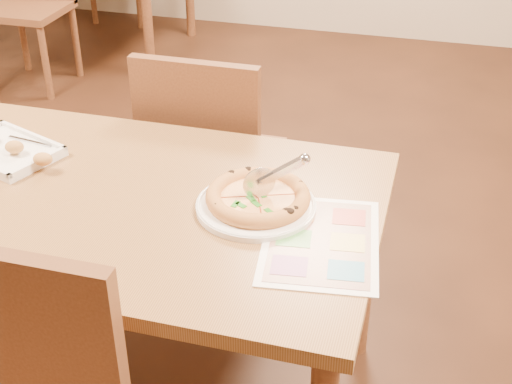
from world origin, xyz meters
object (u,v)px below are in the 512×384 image
(pizza, at_px, (258,197))
(appetizer_tray, at_px, (8,151))
(chair_far, at_px, (207,145))
(menu, at_px, (321,241))
(plate, at_px, (256,206))
(dining_table, at_px, (132,224))
(pizza_cutter, at_px, (274,175))

(pizza, height_order, appetizer_tray, appetizer_tray)
(chair_far, bearing_deg, menu, 127.77)
(chair_far, relative_size, pizza, 1.77)
(plate, height_order, menu, plate)
(dining_table, relative_size, pizza_cutter, 9.26)
(pizza, bearing_deg, dining_table, -172.63)
(dining_table, height_order, plate, plate)
(dining_table, xyz_separation_m, menu, (0.52, -0.06, 0.09))
(dining_table, distance_m, chair_far, 0.61)
(menu, bearing_deg, chair_far, 127.77)
(chair_far, distance_m, pizza, 0.68)
(pizza_cutter, height_order, appetizer_tray, pizza_cutter)
(pizza_cutter, bearing_deg, appetizer_tray, 139.98)
(chair_far, distance_m, appetizer_tray, 0.67)
(dining_table, xyz_separation_m, pizza, (0.33, 0.04, 0.11))
(chair_far, height_order, pizza_cutter, chair_far)
(pizza, bearing_deg, plate, -103.29)
(plate, height_order, appetizer_tray, appetizer_tray)
(dining_table, relative_size, menu, 3.44)
(pizza_cutter, height_order, menu, pizza_cutter)
(pizza, distance_m, appetizer_tray, 0.76)
(dining_table, height_order, menu, menu)
(pizza, bearing_deg, chair_far, 120.82)
(chair_far, distance_m, pizza_cutter, 0.70)
(plate, bearing_deg, appetizer_tray, 173.80)
(dining_table, height_order, appetizer_tray, appetizer_tray)
(dining_table, relative_size, appetizer_tray, 3.63)
(chair_far, relative_size, pizza_cutter, 3.35)
(chair_far, relative_size, appetizer_tray, 1.31)
(dining_table, bearing_deg, menu, -6.98)
(dining_table, distance_m, pizza, 0.36)
(appetizer_tray, distance_m, menu, 0.96)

